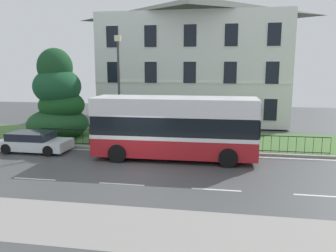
% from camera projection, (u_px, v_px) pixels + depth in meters
% --- Properties ---
extents(ground_plane, '(60.00, 56.00, 0.18)m').
position_uv_depth(ground_plane, '(139.00, 165.00, 17.35)').
color(ground_plane, '#444749').
extents(georgian_townhouse, '(15.84, 10.50, 10.97)m').
position_uv_depth(georgian_townhouse, '(196.00, 58.00, 31.27)').
color(georgian_townhouse, silver).
rests_on(georgian_townhouse, ground_plane).
extents(iron_verge_railing, '(17.22, 0.04, 0.97)m').
position_uv_depth(iron_verge_railing, '(176.00, 140.00, 20.12)').
color(iron_verge_railing, black).
rests_on(iron_verge_railing, ground_plane).
extents(evergreen_tree, '(4.19, 4.19, 6.27)m').
position_uv_depth(evergreen_tree, '(58.00, 102.00, 23.41)').
color(evergreen_tree, '#423328').
rests_on(evergreen_tree, ground_plane).
extents(single_decker_bus, '(8.69, 2.74, 3.33)m').
position_uv_depth(single_decker_bus, '(175.00, 127.00, 18.12)').
color(single_decker_bus, '#AF1B22').
rests_on(single_decker_bus, ground_plane).
extents(parked_hatchback_01, '(4.05, 1.94, 1.15)m').
position_uv_depth(parked_hatchback_01, '(34.00, 142.00, 19.90)').
color(parked_hatchback_01, white).
rests_on(parked_hatchback_01, ground_plane).
extents(street_lamp_post, '(0.36, 0.24, 6.67)m').
position_uv_depth(street_lamp_post, '(119.00, 82.00, 21.14)').
color(street_lamp_post, '#333338').
rests_on(street_lamp_post, ground_plane).
extents(litter_bin, '(0.47, 0.47, 1.14)m').
position_uv_depth(litter_bin, '(93.00, 133.00, 21.95)').
color(litter_bin, '#23472D').
rests_on(litter_bin, ground_plane).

